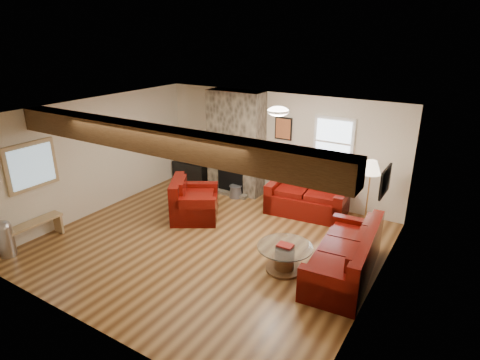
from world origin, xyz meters
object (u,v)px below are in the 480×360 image
object	(u,v)px
tv_cabinet	(191,171)
floor_lamp	(371,171)
loveseat	(308,194)
coffee_table	(285,258)
television	(191,155)
armchair_red	(195,199)
sofa_three	(344,253)

from	to	relation	value
tv_cabinet	floor_lamp	bearing A→B (deg)	-5.31
tv_cabinet	floor_lamp	world-z (taller)	floor_lamp
loveseat	coffee_table	xyz separation A→B (m)	(0.57, -2.33, -0.22)
loveseat	coffee_table	bearing A→B (deg)	-82.42
loveseat	television	distance (m)	3.50
loveseat	armchair_red	xyz separation A→B (m)	(-1.96, -1.49, -0.02)
coffee_table	armchair_red	bearing A→B (deg)	161.78
tv_cabinet	floor_lamp	size ratio (longest dim) A/B	0.67
television	floor_lamp	size ratio (longest dim) A/B	0.50
loveseat	coffee_table	distance (m)	2.41
sofa_three	loveseat	bearing A→B (deg)	-147.87
loveseat	television	bearing A→B (deg)	168.79
coffee_table	tv_cabinet	bearing A→B (deg)	147.05
floor_lamp	armchair_red	bearing A→B (deg)	-157.63
coffee_table	television	bearing A→B (deg)	147.05
sofa_three	loveseat	world-z (taller)	loveseat
armchair_red	floor_lamp	xyz separation A→B (m)	(3.28, 1.35, 0.83)
loveseat	floor_lamp	size ratio (longest dim) A/B	1.15
television	floor_lamp	bearing A→B (deg)	-5.31
armchair_red	tv_cabinet	xyz separation A→B (m)	(-1.52, 1.79, -0.19)
sofa_three	television	distance (m)	5.42
armchair_red	coffee_table	distance (m)	2.68
loveseat	floor_lamp	world-z (taller)	floor_lamp
armchair_red	television	bearing A→B (deg)	8.63
sofa_three	armchair_red	xyz separation A→B (m)	(-3.41, 0.44, 0.03)
armchair_red	floor_lamp	size ratio (longest dim) A/B	0.73
sofa_three	tv_cabinet	distance (m)	5.41
sofa_three	loveseat	size ratio (longest dim) A/B	1.24
armchair_red	coffee_table	bearing A→B (deg)	-139.85
sofa_three	loveseat	distance (m)	2.42
armchair_red	floor_lamp	distance (m)	3.64
coffee_table	tv_cabinet	world-z (taller)	tv_cabinet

